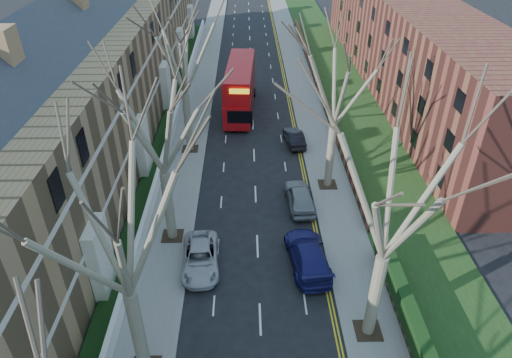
{
  "coord_description": "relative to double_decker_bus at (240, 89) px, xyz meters",
  "views": [
    {
      "loc": [
        -0.6,
        -7.77,
        20.1
      ],
      "look_at": [
        -0.02,
        18.22,
        3.19
      ],
      "focal_mm": 32.0,
      "sensor_mm": 36.0,
      "label": 1
    }
  ],
  "objects": [
    {
      "name": "pavement_left",
      "position": [
        -4.74,
        2.36,
        -2.28
      ],
      "size": [
        3.0,
        102.0,
        0.12
      ],
      "primitive_type": "cube",
      "color": "slate",
      "rests_on": "ground"
    },
    {
      "name": "pavement_right",
      "position": [
        7.26,
        2.36,
        -2.28
      ],
      "size": [
        3.0,
        102.0,
        0.12
      ],
      "primitive_type": "cube",
      "color": "slate",
      "rests_on": "ground"
    },
    {
      "name": "terrace_left",
      "position": [
        -12.39,
        -5.64,
        3.19
      ],
      "size": [
        9.7,
        78.0,
        13.6
      ],
      "color": "#97764D",
      "rests_on": "ground"
    },
    {
      "name": "flats_right",
      "position": [
        18.72,
        6.36,
        2.64
      ],
      "size": [
        13.97,
        54.0,
        10.0
      ],
      "color": "brown",
      "rests_on": "ground"
    },
    {
      "name": "front_wall_left",
      "position": [
        -6.39,
        -5.64,
        -1.72
      ],
      "size": [
        0.3,
        78.0,
        1.0
      ],
      "color": "white",
      "rests_on": "ground"
    },
    {
      "name": "grass_verge_right",
      "position": [
        11.76,
        2.36,
        -2.19
      ],
      "size": [
        6.0,
        102.0,
        0.06
      ],
      "color": "#1A3112",
      "rests_on": "ground"
    },
    {
      "name": "tree_left_mid",
      "position": [
        -4.44,
        -30.64,
        7.21
      ],
      "size": [
        10.5,
        10.5,
        14.71
      ],
      "color": "#776F55",
      "rests_on": "ground"
    },
    {
      "name": "tree_left_far",
      "position": [
        -4.44,
        -20.64,
        6.9
      ],
      "size": [
        10.15,
        10.15,
        14.22
      ],
      "color": "#776F55",
      "rests_on": "ground"
    },
    {
      "name": "tree_left_dist",
      "position": [
        -4.44,
        -8.64,
        7.21
      ],
      "size": [
        10.5,
        10.5,
        14.71
      ],
      "color": "#776F55",
      "rests_on": "ground"
    },
    {
      "name": "tree_right_mid",
      "position": [
        6.96,
        -28.64,
        7.21
      ],
      "size": [
        10.5,
        10.5,
        14.71
      ],
      "color": "#776F55",
      "rests_on": "ground"
    },
    {
      "name": "tree_right_far",
      "position": [
        6.96,
        -14.64,
        6.9
      ],
      "size": [
        10.15,
        10.15,
        14.22
      ],
      "color": "#776F55",
      "rests_on": "ground"
    },
    {
      "name": "double_decker_bus",
      "position": [
        0.0,
        0.0,
        0.0
      ],
      "size": [
        3.38,
        11.54,
        4.76
      ],
      "rotation": [
        0.0,
        0.0,
        3.08
      ],
      "color": "#AF0C10",
      "rests_on": "ground"
    },
    {
      "name": "car_left_far",
      "position": [
        -2.31,
        -23.4,
        -1.67
      ],
      "size": [
        2.51,
        4.96,
        1.34
      ],
      "primitive_type": "imported",
      "rotation": [
        0.0,
        0.0,
        0.06
      ],
      "color": "#ADADB3",
      "rests_on": "ground"
    },
    {
      "name": "car_right_near",
      "position": [
        4.33,
        -23.42,
        -1.55
      ],
      "size": [
        2.79,
        5.71,
        1.6
      ],
      "primitive_type": "imported",
      "rotation": [
        0.0,
        0.0,
        3.24
      ],
      "color": "navy",
      "rests_on": "ground"
    },
    {
      "name": "car_right_mid",
      "position": [
        4.47,
        -17.19,
        -1.55
      ],
      "size": [
        2.15,
        4.75,
        1.58
      ],
      "primitive_type": "imported",
      "rotation": [
        0.0,
        0.0,
        3.2
      ],
      "color": "gray",
      "rests_on": "ground"
    },
    {
      "name": "car_right_far",
      "position": [
        4.96,
        -7.68,
        -1.69
      ],
      "size": [
        1.88,
        4.14,
        1.32
      ],
      "primitive_type": "imported",
      "rotation": [
        0.0,
        0.0,
        3.27
      ],
      "color": "black",
      "rests_on": "ground"
    }
  ]
}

